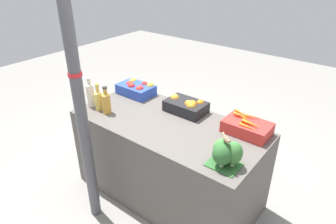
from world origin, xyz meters
TOP-DOWN VIEW (x-y plane):
  - ground_plane at (0.00, 0.00)m, footprint 10.00×10.00m
  - market_table at (0.00, 0.00)m, footprint 1.68×0.81m
  - support_pole at (-0.36, -0.61)m, footprint 0.10×0.10m
  - apple_crate at (-0.62, 0.26)m, footprint 0.37×0.24m
  - orange_crate at (0.02, 0.25)m, footprint 0.37×0.24m
  - carrot_crate at (0.61, 0.26)m, footprint 0.37×0.24m
  - broccoli_pile at (0.66, -0.21)m, footprint 0.22×0.20m
  - juice_bottle_cloudy at (-0.77, -0.20)m, footprint 0.07×0.07m
  - juice_bottle_golden at (-0.65, -0.20)m, footprint 0.07×0.07m
  - juice_bottle_amber at (-0.55, -0.20)m, footprint 0.08×0.08m
  - sparrow_bird at (0.68, -0.24)m, footprint 0.11×0.10m

SIDE VIEW (x-z plane):
  - ground_plane at x=0.00m, z-range 0.00..0.00m
  - market_table at x=0.00m, z-range 0.00..0.80m
  - carrot_crate at x=0.61m, z-range 0.78..0.92m
  - apple_crate at x=-0.62m, z-range 0.79..0.93m
  - orange_crate at x=0.02m, z-range 0.79..0.93m
  - broccoli_pile at x=0.66m, z-range 0.80..0.99m
  - juice_bottle_golden at x=-0.65m, z-range 0.77..1.03m
  - juice_bottle_amber at x=-0.55m, z-range 0.78..1.03m
  - juice_bottle_cloudy at x=-0.77m, z-range 0.78..1.07m
  - sparrow_bird at x=0.68m, z-range 0.99..1.04m
  - support_pole at x=-0.36m, z-range 0.00..2.43m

